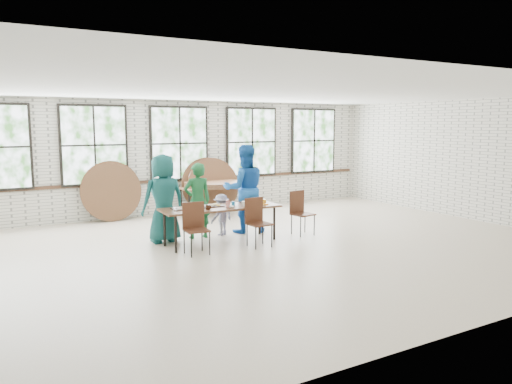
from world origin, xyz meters
The scene contains 13 objects.
room centered at (0.00, 4.44, 1.83)m, with size 12.00×12.00×12.00m.
dining_table centered at (-0.57, 0.83, 0.69)m, with size 2.43×0.90×0.74m.
chair_near_left centered at (-1.34, 0.34, 0.56)m, with size 0.46×0.44×0.95m.
chair_near_right centered at (-0.06, 0.27, 0.56)m, with size 0.45×0.44×0.95m.
chair_spare centered at (1.28, 0.70, 0.56)m, with size 0.48×0.47×0.95m.
adult_teal centered at (-1.53, 1.48, 0.90)m, with size 0.88×0.57×1.79m, color #195F59.
adult_green centered at (-0.79, 1.48, 0.79)m, with size 0.58×0.38×1.59m, color #1A6432.
toddler centered at (-0.23, 1.48, 0.44)m, with size 0.57×0.33×0.89m, color #1F1748.
adult_blue centered at (0.34, 1.48, 0.97)m, with size 0.94×0.73×1.94m, color blue.
storage_table centered at (0.71, 3.94, 0.69)m, with size 1.85×0.88×0.74m.
tabletop_clutter centered at (-0.46, 0.81, 0.77)m, with size 1.96×0.58×0.11m.
round_tops_stacked centered at (0.71, 3.94, 0.80)m, with size 1.50×1.50×0.13m.
round_tops_leaning centered at (-0.10, 4.24, 0.74)m, with size 4.23×0.44×1.49m.
Camera 1 is at (-4.91, -8.04, 2.38)m, focal length 35.00 mm.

